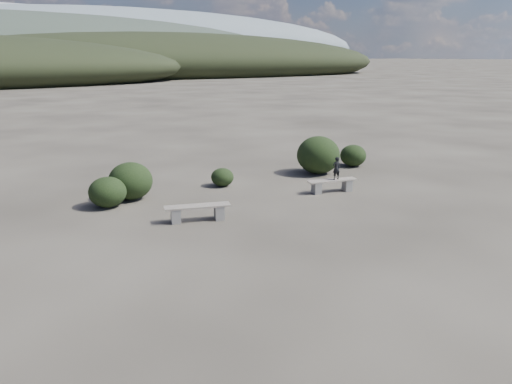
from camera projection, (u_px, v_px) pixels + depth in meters
ground at (357, 267)px, 11.75m from camera, size 1200.00×1200.00×0.00m
bench_left at (198, 211)px, 14.94m from camera, size 2.01×0.90×0.49m
bench_right at (332, 185)px, 18.12m from camera, size 1.89×0.72×0.46m
seated_person at (336, 168)px, 18.01m from camera, size 0.32×0.22×0.83m
shrub_a at (107, 192)px, 16.30m from camera, size 1.23×1.23×1.00m
shrub_b at (130, 181)px, 17.14m from camera, size 1.51×1.51×1.29m
shrub_c at (222, 177)px, 18.95m from camera, size 0.87×0.87×0.69m
shrub_d at (318, 155)px, 20.87m from camera, size 1.80×1.80×1.58m
shrub_e at (353, 156)px, 22.33m from camera, size 1.16×1.16×0.97m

